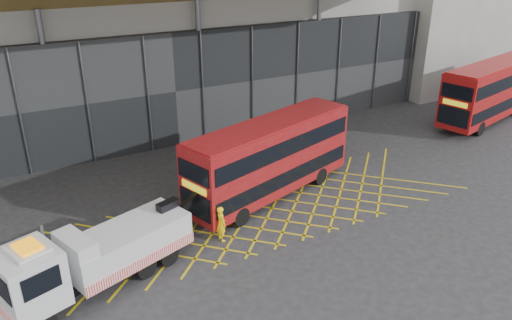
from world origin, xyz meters
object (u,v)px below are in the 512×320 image
bus_second (491,89)px  recovery_truck (94,256)px  bus_towed (270,156)px  worker (221,224)px

bus_second → recovery_truck: bearing=178.0°
bus_towed → bus_second: bearing=-10.3°
worker → bus_towed: bearing=-60.4°
bus_second → bus_towed: bearing=174.0°
recovery_truck → bus_second: bus_second is taller
recovery_truck → worker: recovery_truck is taller
bus_towed → bus_second: size_ratio=0.94×
bus_second → worker: size_ratio=6.46×
recovery_truck → bus_second: bearing=-7.9°
bus_towed → worker: bus_towed is taller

